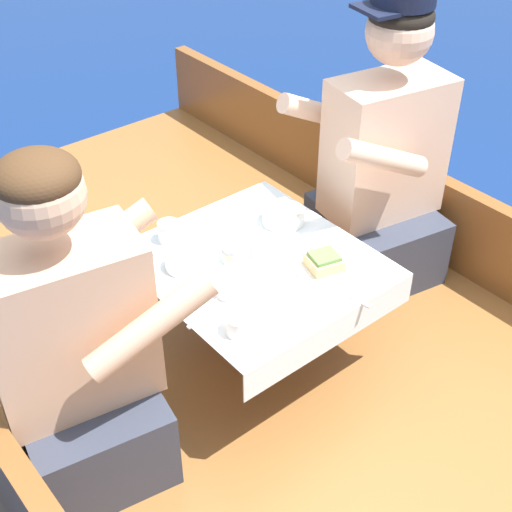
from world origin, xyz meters
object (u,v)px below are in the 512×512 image
Objects in this scene: person_port at (76,354)px; tin_can at (233,254)px; sandwich at (324,261)px; coffee_cup_port at (169,231)px; coffee_cup_starboard at (240,323)px; person_starboard at (382,167)px.

tin_can is (0.57, 0.08, 0.00)m from person_port.
coffee_cup_port reaches higher than sandwich.
coffee_cup_starboard is (-0.36, -0.05, -0.00)m from sandwich.
coffee_cup_port is at bearing 111.57° from tin_can.
person_starboard is at bearing 14.94° from person_port.
person_starboard is 0.55m from sandwich.
coffee_cup_port is 0.23m from tin_can.
coffee_cup_starboard is at bearing 29.26° from person_starboard.
person_starboard is at bearing 24.75° from sandwich.
tin_can is (-0.18, 0.21, -0.00)m from sandwich.
coffee_cup_starboard is at bearing -171.94° from sandwich.
person_port is 0.57m from tin_can.
tin_can is at bearing 131.78° from sandwich.
person_starboard reaches higher than coffee_cup_port.
person_starboard reaches higher than coffee_cup_starboard.
person_port is 0.92× the size of person_starboard.
person_starboard is 0.79m from coffee_cup_port.
person_port reaches higher than coffee_cup_port.
person_port is at bearing 15.88° from person_starboard.
sandwich is at bearing 35.94° from person_starboard.
person_starboard is 9.97× the size of coffee_cup_starboard.
tin_can is (0.08, -0.21, -0.01)m from coffee_cup_port.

